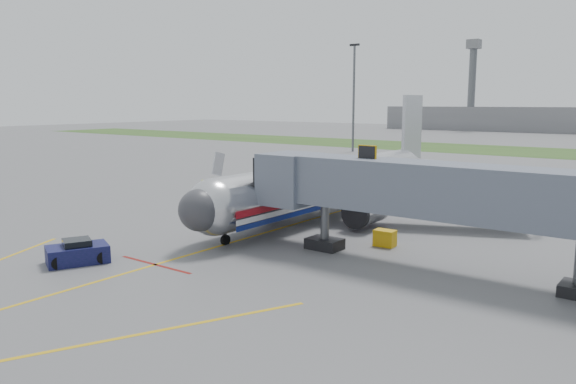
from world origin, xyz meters
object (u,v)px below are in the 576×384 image
Objects in this scene: baggage_tug at (217,192)px; ramp_worker at (203,188)px; airliner at (332,183)px; pushback_tug at (78,253)px; belt_loader at (258,195)px.

ramp_worker is (-2.63, 0.67, 0.13)m from baggage_tug.
ramp_worker is (-15.67, 0.11, -1.83)m from airliner.
pushback_tug is 1.74× the size of baggage_tug.
belt_loader is 3.06× the size of ramp_worker.
belt_loader is at bearing 102.24° from pushback_tug.
baggage_tug is 4.36m from belt_loader.
pushback_tug is at bearing -111.28° from ramp_worker.
airliner is 7.15× the size of belt_loader.
airliner reaches higher than pushback_tug.
baggage_tug is at bearing -161.88° from belt_loader.
pushback_tug is at bearing -77.76° from belt_loader.
airliner is 9.16m from belt_loader.
baggage_tug is 1.41× the size of ramp_worker.
pushback_tug is 23.04m from baggage_tug.
belt_loader is at bearing 174.86° from airliner.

